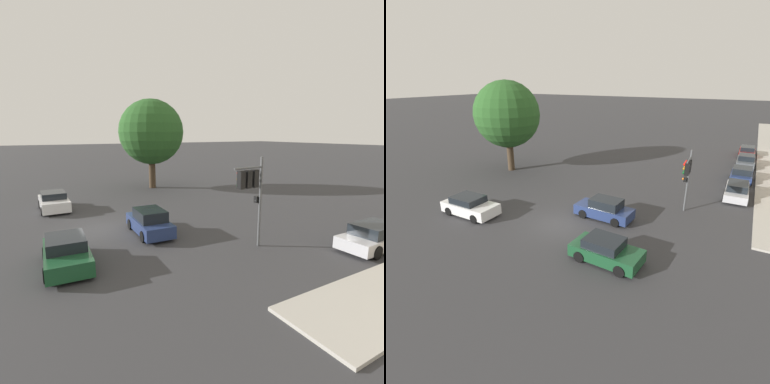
# 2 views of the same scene
# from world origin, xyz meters

# --- Properties ---
(ground_plane) EXTENTS (300.00, 300.00, 0.00)m
(ground_plane) POSITION_xyz_m (0.00, 0.00, 0.00)
(ground_plane) COLOR #333335
(sidewalk_strip) EXTENTS (3.07, 60.00, 0.13)m
(sidewalk_strip) POSITION_xyz_m (13.11, 32.86, 0.07)
(sidewalk_strip) COLOR #ADA89E
(sidewalk_strip) RESTS_ON ground_plane
(street_tree) EXTENTS (6.80, 6.80, 9.37)m
(street_tree) POSITION_xyz_m (-11.87, 8.39, 5.95)
(street_tree) COLOR #423323
(street_tree) RESTS_ON ground_plane
(traffic_signal) EXTENTS (0.63, 1.95, 4.69)m
(traffic_signal) POSITION_xyz_m (6.92, 5.96, 3.32)
(traffic_signal) COLOR #515456
(traffic_signal) RESTS_ON ground_plane
(crossing_car_0) EXTENTS (4.20, 1.97, 1.50)m
(crossing_car_0) POSITION_xyz_m (2.23, 2.38, 0.70)
(crossing_car_0) COLOR navy
(crossing_car_0) RESTS_ON ground_plane
(crossing_car_1) EXTENTS (4.00, 2.14, 1.36)m
(crossing_car_1) POSITION_xyz_m (4.60, -2.50, 0.65)
(crossing_car_1) COLOR #194728
(crossing_car_1) RESTS_ON ground_plane
(crossing_car_2) EXTENTS (4.20, 2.06, 1.41)m
(crossing_car_2) POSITION_xyz_m (-6.63, -1.94, 0.67)
(crossing_car_2) COLOR silver
(crossing_car_2) RESTS_ON ground_plane
(parked_car_0) EXTENTS (1.91, 4.53, 1.35)m
(parked_car_0) POSITION_xyz_m (10.18, 11.61, 0.64)
(parked_car_0) COLOR #B7B7BC
(parked_car_0) RESTS_ON ground_plane
(parked_car_1) EXTENTS (2.03, 3.90, 1.38)m
(parked_car_1) POSITION_xyz_m (10.29, 16.76, 0.66)
(parked_car_1) COLOR navy
(parked_car_1) RESTS_ON ground_plane
(parked_car_2) EXTENTS (1.94, 4.21, 1.42)m
(parked_car_2) POSITION_xyz_m (10.42, 22.59, 0.68)
(parked_car_2) COLOR #4C5156
(parked_car_2) RESTS_ON ground_plane
(parked_car_3) EXTENTS (1.93, 4.51, 1.31)m
(parked_car_3) POSITION_xyz_m (10.37, 28.26, 0.63)
(parked_car_3) COLOR maroon
(parked_car_3) RESTS_ON ground_plane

